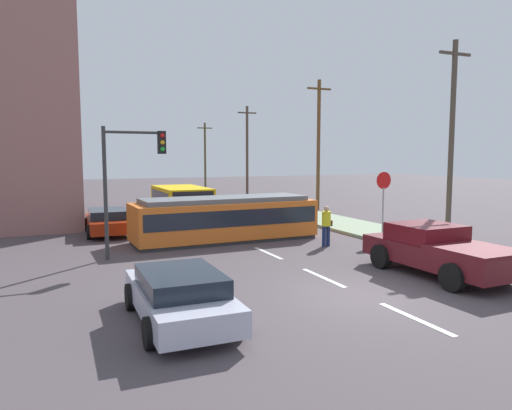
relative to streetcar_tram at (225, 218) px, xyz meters
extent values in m
plane|color=#4D4348|center=(0.58, 0.71, -1.00)|extent=(120.00, 120.00, 0.00)
cube|color=gray|center=(7.38, -3.29, -0.93)|extent=(3.20, 36.00, 0.14)
cube|color=silver|center=(0.58, -11.29, -0.99)|extent=(0.16, 2.40, 0.01)
cube|color=silver|center=(0.58, -7.29, -0.99)|extent=(0.16, 2.40, 0.01)
cube|color=silver|center=(0.58, -3.29, -0.99)|extent=(0.16, 2.40, 0.01)
cube|color=silver|center=(0.58, 6.00, -0.99)|extent=(0.16, 2.40, 0.01)
cube|color=silver|center=(0.58, 12.00, -0.99)|extent=(0.16, 2.40, 0.01)
cube|color=#2D3847|center=(-5.51, 11.95, 0.92)|extent=(0.06, 12.29, 1.92)
cube|color=#2D3847|center=(-5.51, 11.95, 4.12)|extent=(0.06, 12.29, 1.92)
cube|color=#2D3847|center=(-5.51, 11.95, 7.32)|extent=(0.06, 12.29, 1.92)
cube|color=#2D3847|center=(-5.51, 11.95, 10.52)|extent=(0.06, 12.29, 1.92)
cube|color=orange|center=(0.00, 0.00, -0.06)|extent=(8.13, 2.80, 1.58)
cube|color=#2D2D2D|center=(0.00, 0.00, -0.92)|extent=(7.97, 2.67, 0.15)
cube|color=slate|center=(0.00, 0.00, 0.83)|extent=(7.32, 2.39, 0.20)
cube|color=#1E232D|center=(0.00, 0.00, 0.13)|extent=(7.81, 2.83, 0.70)
cube|color=#E4B70E|center=(-0.10, 7.14, 0.12)|extent=(2.51, 5.05, 1.64)
cube|color=black|center=(-0.10, 4.67, 0.37)|extent=(2.25, 0.12, 0.99)
cube|color=black|center=(-0.10, 7.14, 0.42)|extent=(2.54, 4.29, 0.66)
cylinder|color=black|center=(-0.10, 5.53, -0.55)|extent=(2.55, 0.90, 0.90)
cylinder|color=black|center=(-0.10, 8.76, -0.55)|extent=(2.55, 0.90, 0.90)
cylinder|color=navy|center=(3.27, -2.96, -0.57)|extent=(0.16, 0.16, 0.85)
cylinder|color=navy|center=(3.47, -2.96, -0.57)|extent=(0.16, 0.16, 0.85)
cylinder|color=yellow|center=(3.37, -2.96, 0.15)|extent=(0.36, 0.36, 0.60)
sphere|color=tan|center=(3.37, -2.96, 0.56)|extent=(0.22, 0.22, 0.22)
cube|color=#56341F|center=(3.59, -2.91, -0.05)|extent=(0.22, 0.20, 0.24)
cube|color=#57151C|center=(4.03, -8.46, -0.32)|extent=(2.09, 5.04, 0.65)
cube|color=#5A0F16|center=(4.02, -7.91, 0.28)|extent=(1.94, 1.94, 0.55)
cube|color=#57151C|center=(4.05, -9.83, 0.06)|extent=(2.04, 2.29, 0.12)
cylinder|color=black|center=(3.00, -6.98, -0.60)|extent=(0.30, 0.81, 0.80)
cylinder|color=black|center=(5.00, -6.94, -0.60)|extent=(0.30, 0.81, 0.80)
cylinder|color=black|center=(3.06, -9.98, -0.60)|extent=(0.30, 0.81, 0.80)
cylinder|color=black|center=(5.06, -9.94, -0.60)|extent=(0.30, 0.81, 0.80)
cube|color=silver|center=(-4.42, -9.30, -0.48)|extent=(1.83, 4.30, 0.55)
cube|color=black|center=(-4.42, -9.45, -0.01)|extent=(1.66, 2.37, 0.40)
cylinder|color=black|center=(-5.29, -8.01, -0.68)|extent=(0.23, 0.64, 0.64)
cylinder|color=black|center=(-3.51, -8.03, -0.68)|extent=(0.23, 0.64, 0.64)
cylinder|color=black|center=(-5.32, -10.58, -0.68)|extent=(0.23, 0.64, 0.64)
cylinder|color=black|center=(-3.54, -10.60, -0.68)|extent=(0.23, 0.64, 0.64)
cube|color=#94230A|center=(-4.53, 4.00, -0.48)|extent=(1.96, 4.61, 0.55)
cube|color=black|center=(-4.53, 3.85, -0.01)|extent=(1.77, 2.55, 0.40)
cylinder|color=black|center=(-5.43, 5.39, -0.68)|extent=(0.23, 0.64, 0.64)
cylinder|color=black|center=(-3.57, 5.35, -0.68)|extent=(0.23, 0.64, 0.64)
cylinder|color=black|center=(-5.49, 2.65, -0.68)|extent=(0.23, 0.64, 0.64)
cylinder|color=black|center=(-3.63, 2.61, -0.68)|extent=(0.23, 0.64, 0.64)
cylinder|color=gray|center=(6.62, -2.47, 0.24)|extent=(0.07, 0.07, 2.20)
cylinder|color=red|center=(6.62, -2.47, 1.64)|extent=(0.76, 0.04, 0.76)
cylinder|color=#333333|center=(-5.20, -1.98, 1.39)|extent=(0.14, 0.14, 4.76)
cylinder|color=#333333|center=(-4.18, -1.98, 3.57)|extent=(2.05, 0.10, 0.10)
cube|color=black|center=(-3.16, -1.98, 3.22)|extent=(0.28, 0.24, 0.84)
sphere|color=red|center=(-3.16, -2.11, 3.47)|extent=(0.16, 0.16, 0.16)
sphere|color=gold|center=(-3.16, -2.11, 3.22)|extent=(0.16, 0.16, 0.16)
sphere|color=green|center=(-3.16, -2.11, 2.97)|extent=(0.16, 0.16, 0.16)
cylinder|color=#4D4237|center=(9.97, -3.00, 3.46)|extent=(0.24, 0.24, 8.91)
cube|color=#4D4237|center=(9.97, -3.00, 7.31)|extent=(1.80, 0.12, 0.12)
cylinder|color=brown|center=(9.87, 8.60, 3.42)|extent=(0.24, 0.24, 8.84)
cube|color=brown|center=(9.87, 8.60, 7.24)|extent=(1.80, 0.12, 0.12)
cylinder|color=brown|center=(9.66, 20.87, 3.12)|extent=(0.24, 0.24, 8.24)
cube|color=brown|center=(9.66, 20.87, 6.65)|extent=(1.80, 0.12, 0.12)
cylinder|color=brown|center=(9.66, 33.83, 2.79)|extent=(0.24, 0.24, 7.57)
cube|color=brown|center=(9.66, 33.83, 5.97)|extent=(1.80, 0.12, 0.12)
camera|label=1|loc=(-6.94, -19.46, 2.72)|focal=33.14mm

